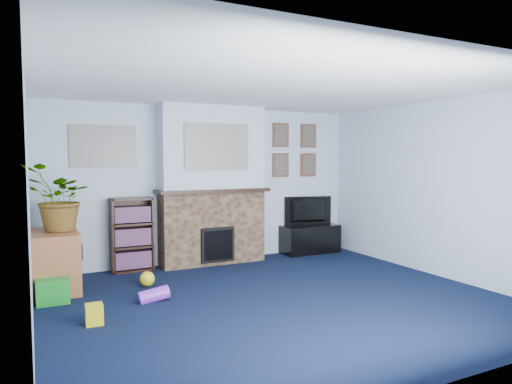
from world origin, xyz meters
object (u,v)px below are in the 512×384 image
television (310,211)px  bookshelf (132,236)px  sideboard (55,262)px  tv_stand (310,240)px

television → bookshelf: bookshelf is taller
television → sideboard: size_ratio=0.90×
tv_stand → bookshelf: bookshelf is taller
tv_stand → sideboard: (-4.01, -0.49, 0.12)m
sideboard → bookshelf: bearing=28.7°
bookshelf → sideboard: bearing=-151.3°
television → bookshelf: (-2.98, 0.06, -0.21)m
television → bookshelf: bearing=10.9°
television → sideboard: (-4.01, -0.51, -0.37)m
bookshelf → television: bearing=-1.1°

